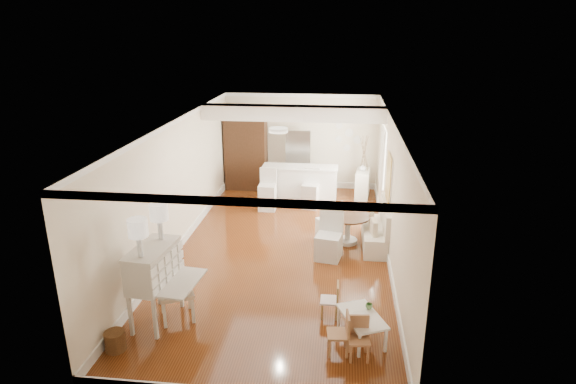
% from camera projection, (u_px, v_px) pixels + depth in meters
% --- Properties ---
extents(room, '(9.00, 9.04, 2.82)m').
position_uv_depth(room, '(286.00, 158.00, 10.11)').
color(room, brown).
rests_on(room, ground).
extents(secretary_bureau, '(1.14, 1.16, 1.33)m').
position_uv_depth(secretary_bureau, '(155.00, 285.00, 7.74)').
color(secretary_bureau, beige).
rests_on(secretary_bureau, ground).
extents(gustavian_armchair, '(0.77, 0.77, 1.01)m').
position_uv_depth(gustavian_armchair, '(176.00, 291.00, 7.86)').
color(gustavian_armchair, silver).
rests_on(gustavian_armchair, ground).
extents(wicker_basket, '(0.37, 0.37, 0.31)m').
position_uv_depth(wicker_basket, '(115.00, 341.00, 7.17)').
color(wicker_basket, '#54341A').
rests_on(wicker_basket, ground).
extents(kids_table, '(0.81, 0.98, 0.43)m').
position_uv_depth(kids_table, '(361.00, 327.00, 7.40)').
color(kids_table, silver).
rests_on(kids_table, ground).
extents(kids_chair_a, '(0.35, 0.35, 0.66)m').
position_uv_depth(kids_chair_a, '(338.00, 333.00, 7.06)').
color(kids_chair_a, '#A27049').
rests_on(kids_chair_a, ground).
extents(kids_chair_b, '(0.30, 0.30, 0.62)m').
position_uv_depth(kids_chair_b, '(330.00, 300.00, 7.97)').
color(kids_chair_b, olive).
rests_on(kids_chair_b, ground).
extents(kids_chair_c, '(0.34, 0.34, 0.64)m').
position_uv_depth(kids_chair_c, '(359.00, 339.00, 6.95)').
color(kids_chair_c, '#AF764F').
rests_on(kids_chair_c, ground).
extents(banquette, '(0.52, 1.60, 0.98)m').
position_uv_depth(banquette, '(375.00, 225.00, 10.55)').
color(banquette, silver).
rests_on(banquette, ground).
extents(dining_table, '(1.09, 1.09, 0.66)m').
position_uv_depth(dining_table, '(348.00, 229.00, 10.72)').
color(dining_table, '#3F2314').
rests_on(dining_table, ground).
extents(slip_chair_near, '(0.59, 0.61, 1.06)m').
position_uv_depth(slip_chair_near, '(329.00, 235.00, 9.93)').
color(slip_chair_near, silver).
rests_on(slip_chair_near, ground).
extents(slip_chair_far, '(0.63, 0.64, 0.96)m').
position_uv_depth(slip_chair_far, '(329.00, 220.00, 10.84)').
color(slip_chair_far, white).
rests_on(slip_chair_far, ground).
extents(breakfast_counter, '(2.05, 0.65, 1.03)m').
position_uv_depth(breakfast_counter, '(300.00, 184.00, 13.19)').
color(breakfast_counter, white).
rests_on(breakfast_counter, ground).
extents(bar_stool_left, '(0.44, 0.44, 1.10)m').
position_uv_depth(bar_stool_left, '(267.00, 190.00, 12.63)').
color(bar_stool_left, white).
rests_on(bar_stool_left, ground).
extents(bar_stool_right, '(0.49, 0.49, 1.06)m').
position_uv_depth(bar_stool_right, '(310.00, 189.00, 12.77)').
color(bar_stool_right, silver).
rests_on(bar_stool_right, ground).
extents(pantry_cabinet, '(1.20, 0.60, 2.30)m').
position_uv_depth(pantry_cabinet, '(246.00, 151.00, 14.18)').
color(pantry_cabinet, '#381E11').
rests_on(pantry_cabinet, ground).
extents(fridge, '(0.75, 0.65, 1.80)m').
position_uv_depth(fridge, '(310.00, 161.00, 14.03)').
color(fridge, silver).
rests_on(fridge, ground).
extents(sideboard, '(0.45, 0.86, 0.79)m').
position_uv_depth(sideboard, '(362.00, 184.00, 13.62)').
color(sideboard, silver).
rests_on(sideboard, ground).
extents(pencil_cup, '(0.14, 0.14, 0.09)m').
position_uv_depth(pencil_cup, '(369.00, 306.00, 7.49)').
color(pencil_cup, '#5D9556').
rests_on(pencil_cup, kids_table).
extents(branch_vase, '(0.20, 0.20, 0.19)m').
position_uv_depth(branch_vase, '(363.00, 167.00, 13.45)').
color(branch_vase, white).
rests_on(branch_vase, sideboard).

